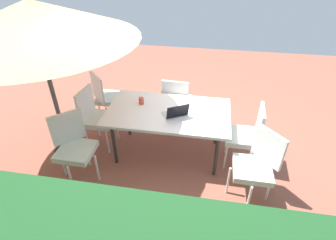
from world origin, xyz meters
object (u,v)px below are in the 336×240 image
dining_table (168,114)px  chair_east (96,115)px  chair_west (246,134)px  chair_south (176,101)px  chair_northwest (257,164)px  cup (141,101)px  patio_umbrella (33,21)px  chair_northeast (74,145)px  laptop (176,113)px  chair_southeast (107,96)px

dining_table → chair_east: bearing=-1.8°
chair_east → chair_west: same height
chair_south → chair_west: 1.34m
chair_northwest → cup: 1.83m
patio_umbrella → cup: patio_umbrella is taller
chair_northeast → cup: bearing=4.3°
chair_south → patio_umbrella: bearing=35.2°
patio_umbrella → laptop: patio_umbrella is taller
chair_northwest → cup: size_ratio=9.39×
laptop → chair_south: bearing=-112.9°
chair_southeast → chair_east: same height
chair_west → patio_umbrella: bearing=-81.2°
chair_south → laptop: (-0.11, 0.81, 0.27)m
chair_east → chair_west: size_ratio=1.00×
chair_west → laptop: (1.00, 0.06, 0.27)m
chair_east → chair_south: bearing=-54.4°
laptop → cup: (0.55, -0.24, 0.01)m
chair_northwest → laptop: (1.08, -0.54, 0.27)m
chair_northeast → laptop: laptop is taller
dining_table → chair_east: 1.16m
chair_northeast → cup: size_ratio=9.39×
dining_table → chair_east: size_ratio=1.81×
dining_table → chair_west: bearing=177.6°
chair_northeast → chair_northwest: 2.37m
laptop → chair_southeast: bearing=-60.5°
chair_northwest → laptop: laptop is taller
chair_east → chair_northwest: bearing=-100.4°
chair_southeast → chair_east: size_ratio=1.00×
patio_umbrella → chair_west: (-2.68, -0.24, -1.48)m
dining_table → laptop: size_ratio=4.42×
chair_southeast → chair_south: 1.22m
chair_east → chair_northeast: bearing=-175.0°
chair_northeast → chair_southeast: bearing=47.6°
chair_northwest → chair_west: size_ratio=1.00×
chair_southeast → chair_south: size_ratio=1.00×
patio_umbrella → chair_west: size_ratio=2.56×
laptop → chair_northeast: bearing=-5.8°
patio_umbrella → chair_south: bearing=-147.8°
chair_southeast → chair_northwest: 2.74m
laptop → chair_east: bearing=-36.8°
dining_table → chair_southeast: chair_southeast is taller
patio_umbrella → chair_northeast: size_ratio=2.56×
chair_east → cup: chair_east is taller
chair_southeast → laptop: laptop is taller
chair_southeast → laptop: size_ratio=2.45×
chair_southeast → chair_northwest: bearing=-162.9°
dining_table → chair_northwest: bearing=151.8°
chair_northeast → chair_south: bearing=5.8°
dining_table → chair_northeast: bearing=31.0°
patio_umbrella → chair_northwest: (-2.76, 0.37, -1.48)m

